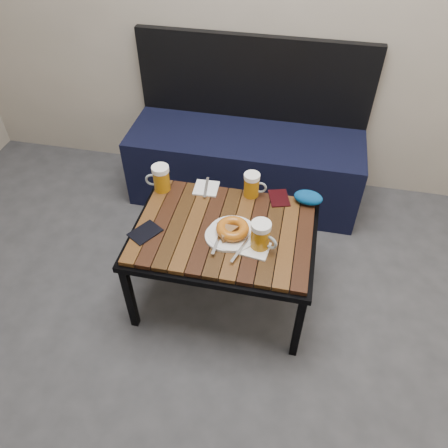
% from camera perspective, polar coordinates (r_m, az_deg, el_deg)
% --- Properties ---
extents(bench, '(1.40, 0.50, 0.95)m').
position_cam_1_polar(bench, '(2.76, 2.82, 8.60)').
color(bench, black).
rests_on(bench, ground).
extents(cafe_table, '(0.84, 0.62, 0.47)m').
position_cam_1_polar(cafe_table, '(2.02, 0.00, -1.47)').
color(cafe_table, black).
rests_on(cafe_table, ground).
extents(beer_mug_left, '(0.13, 0.09, 0.14)m').
position_cam_1_polar(beer_mug_left, '(2.18, -8.26, 5.95)').
color(beer_mug_left, '#AD6E0E').
rests_on(beer_mug_left, cafe_table).
extents(beer_mug_centre, '(0.11, 0.08, 0.13)m').
position_cam_1_polar(beer_mug_centre, '(2.13, 3.69, 5.13)').
color(beer_mug_centre, '#AD6E0E').
rests_on(beer_mug_centre, cafe_table).
extents(beer_mug_right, '(0.13, 0.11, 0.14)m').
position_cam_1_polar(beer_mug_right, '(1.86, 4.86, -1.52)').
color(beer_mug_right, '#AD6E0E').
rests_on(beer_mug_right, cafe_table).
extents(plate_pie, '(0.19, 0.19, 0.05)m').
position_cam_1_polar(plate_pie, '(1.93, 0.26, -1.28)').
color(plate_pie, white).
rests_on(plate_pie, cafe_table).
extents(plate_bagel, '(0.22, 0.29, 0.06)m').
position_cam_1_polar(plate_bagel, '(1.94, 1.12, -0.90)').
color(plate_bagel, white).
rests_on(plate_bagel, cafe_table).
extents(napkin_left, '(0.12, 0.16, 0.01)m').
position_cam_1_polar(napkin_left, '(2.20, -2.33, 4.71)').
color(napkin_left, white).
rests_on(napkin_left, cafe_table).
extents(napkin_right, '(0.14, 0.12, 0.01)m').
position_cam_1_polar(napkin_right, '(1.90, 3.95, -3.22)').
color(napkin_right, white).
rests_on(napkin_right, cafe_table).
extents(passport_navy, '(0.16, 0.17, 0.01)m').
position_cam_1_polar(passport_navy, '(2.00, -10.27, -1.09)').
color(passport_navy, black).
rests_on(passport_navy, cafe_table).
extents(passport_burgundy, '(0.12, 0.15, 0.01)m').
position_cam_1_polar(passport_burgundy, '(2.16, 7.20, 3.39)').
color(passport_burgundy, black).
rests_on(passport_burgundy, cafe_table).
extents(knit_pouch, '(0.15, 0.11, 0.06)m').
position_cam_1_polar(knit_pouch, '(2.14, 10.95, 3.41)').
color(knit_pouch, navy).
rests_on(knit_pouch, cafe_table).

